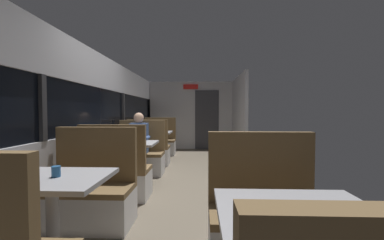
% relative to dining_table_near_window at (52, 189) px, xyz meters
% --- Properties ---
extents(ground_plane, '(3.30, 9.20, 0.02)m').
position_rel_dining_table_near_window_xyz_m(ground_plane, '(0.89, 2.09, -0.65)').
color(ground_plane, '#665B4C').
extents(carriage_window_panel_left, '(0.09, 8.48, 2.30)m').
position_rel_dining_table_near_window_xyz_m(carriage_window_panel_left, '(-0.56, 2.09, 0.47)').
color(carriage_window_panel_left, '#B2B2B7').
rests_on(carriage_window_panel_left, ground_plane).
extents(carriage_end_bulkhead, '(2.90, 0.11, 2.30)m').
position_rel_dining_table_near_window_xyz_m(carriage_end_bulkhead, '(0.95, 6.28, 0.50)').
color(carriage_end_bulkhead, '#B2B2B7').
rests_on(carriage_end_bulkhead, ground_plane).
extents(carriage_aisle_panel_right, '(0.08, 2.40, 2.30)m').
position_rel_dining_table_near_window_xyz_m(carriage_aisle_panel_right, '(2.34, 5.09, 0.51)').
color(carriage_aisle_panel_right, '#B2B2B7').
rests_on(carriage_aisle_panel_right, ground_plane).
extents(dining_table_near_window, '(0.90, 0.70, 0.74)m').
position_rel_dining_table_near_window_xyz_m(dining_table_near_window, '(0.00, 0.00, 0.00)').
color(dining_table_near_window, '#9E9EA3').
rests_on(dining_table_near_window, ground_plane).
extents(bench_near_window_facing_entry, '(0.95, 0.50, 1.10)m').
position_rel_dining_table_near_window_xyz_m(bench_near_window_facing_entry, '(0.00, 0.70, -0.31)').
color(bench_near_window_facing_entry, silver).
rests_on(bench_near_window_facing_entry, ground_plane).
extents(dining_table_mid_window, '(0.90, 0.70, 0.74)m').
position_rel_dining_table_near_window_xyz_m(dining_table_mid_window, '(0.00, 2.23, 0.00)').
color(dining_table_mid_window, '#9E9EA3').
rests_on(dining_table_mid_window, ground_plane).
extents(bench_mid_window_facing_end, '(0.95, 0.50, 1.10)m').
position_rel_dining_table_near_window_xyz_m(bench_mid_window_facing_end, '(0.00, 1.53, -0.31)').
color(bench_mid_window_facing_end, silver).
rests_on(bench_mid_window_facing_end, ground_plane).
extents(bench_mid_window_facing_entry, '(0.95, 0.50, 1.10)m').
position_rel_dining_table_near_window_xyz_m(bench_mid_window_facing_entry, '(0.00, 2.93, -0.31)').
color(bench_mid_window_facing_entry, silver).
rests_on(bench_mid_window_facing_entry, ground_plane).
extents(dining_table_far_window, '(0.90, 0.70, 0.74)m').
position_rel_dining_table_near_window_xyz_m(dining_table_far_window, '(0.00, 4.46, 0.00)').
color(dining_table_far_window, '#9E9EA3').
rests_on(dining_table_far_window, ground_plane).
extents(bench_far_window_facing_end, '(0.95, 0.50, 1.10)m').
position_rel_dining_table_near_window_xyz_m(bench_far_window_facing_end, '(0.00, 3.76, -0.31)').
color(bench_far_window_facing_end, silver).
rests_on(bench_far_window_facing_end, ground_plane).
extents(bench_far_window_facing_entry, '(0.95, 0.50, 1.10)m').
position_rel_dining_table_near_window_xyz_m(bench_far_window_facing_entry, '(0.00, 5.16, -0.31)').
color(bench_far_window_facing_entry, silver).
rests_on(bench_far_window_facing_entry, ground_plane).
extents(dining_table_front_aisle, '(0.90, 0.70, 0.74)m').
position_rel_dining_table_near_window_xyz_m(dining_table_front_aisle, '(1.79, -0.60, 0.00)').
color(dining_table_front_aisle, '#9E9EA3').
rests_on(dining_table_front_aisle, ground_plane).
extents(bench_front_aisle_facing_entry, '(0.95, 0.50, 1.10)m').
position_rel_dining_table_near_window_xyz_m(bench_front_aisle_facing_entry, '(1.79, 0.10, -0.31)').
color(bench_front_aisle_facing_entry, silver).
rests_on(bench_front_aisle_facing_entry, ground_plane).
extents(seated_passenger, '(0.47, 0.55, 1.26)m').
position_rel_dining_table_near_window_xyz_m(seated_passenger, '(0.00, 2.86, -0.10)').
color(seated_passenger, '#26262D').
rests_on(seated_passenger, ground_plane).
extents(coffee_cup_primary, '(0.07, 0.07, 0.09)m').
position_rel_dining_table_near_window_xyz_m(coffee_cup_primary, '(0.04, 0.00, 0.15)').
color(coffee_cup_primary, '#26598C').
rests_on(coffee_cup_primary, dining_table_near_window).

